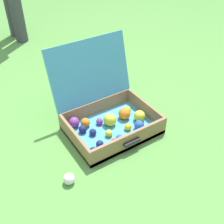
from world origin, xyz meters
TOP-DOWN VIEW (x-y plane):
  - ground_plane at (0.00, 0.00)m, footprint 16.00×16.00m
  - open_suitcase at (0.03, 0.08)m, footprint 0.54×0.54m
  - stray_ball_on_grass at (-0.38, -0.21)m, footprint 0.06×0.06m

SIDE VIEW (x-z plane):
  - ground_plane at x=0.00m, z-range 0.00..0.00m
  - stray_ball_on_grass at x=-0.38m, z-range 0.00..0.06m
  - open_suitcase at x=0.03m, z-range -0.15..0.36m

